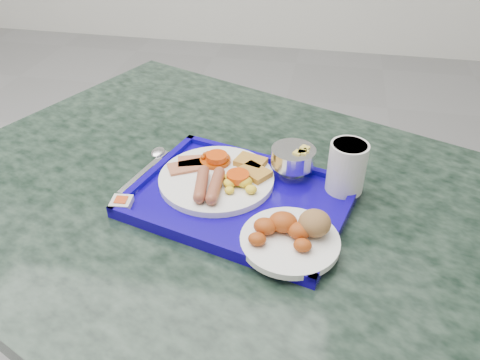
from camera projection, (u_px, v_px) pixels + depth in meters
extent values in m
plane|color=gray|center=(35.00, 324.00, 1.68)|extent=(6.00, 6.00, 0.00)
cylinder|color=gray|center=(249.00, 342.00, 1.14)|extent=(0.12, 0.12, 0.76)
cube|color=black|center=(251.00, 214.00, 0.90)|extent=(1.58, 1.34, 0.04)
cube|color=#100393|center=(240.00, 200.00, 0.89)|extent=(0.46, 0.38, 0.01)
cube|color=#100393|center=(269.00, 159.00, 0.99)|extent=(0.39, 0.11, 0.01)
cube|color=#100393|center=(204.00, 240.00, 0.78)|extent=(0.39, 0.11, 0.01)
cube|color=#100393|center=(339.00, 224.00, 0.82)|extent=(0.09, 0.29, 0.01)
cube|color=#100393|center=(156.00, 170.00, 0.95)|extent=(0.09, 0.29, 0.01)
cylinder|color=white|center=(216.00, 179.00, 0.93)|extent=(0.23, 0.23, 0.01)
cube|color=#C36D4E|center=(197.00, 161.00, 0.96)|extent=(0.09, 0.06, 0.01)
cube|color=#C36D4E|center=(188.00, 167.00, 0.95)|extent=(0.09, 0.07, 0.01)
cylinder|color=#B74407|center=(215.00, 160.00, 0.96)|extent=(0.06, 0.06, 0.01)
sphere|color=#B74407|center=(205.00, 154.00, 0.97)|extent=(0.01, 0.01, 0.01)
sphere|color=#B74407|center=(207.00, 154.00, 0.97)|extent=(0.01, 0.01, 0.01)
sphere|color=#B74407|center=(213.00, 158.00, 0.96)|extent=(0.01, 0.01, 0.01)
sphere|color=#B74407|center=(203.00, 158.00, 0.96)|extent=(0.01, 0.01, 0.01)
sphere|color=#B74407|center=(216.00, 155.00, 0.97)|extent=(0.01, 0.01, 0.01)
sphere|color=#B74407|center=(223.00, 160.00, 0.95)|extent=(0.01, 0.01, 0.01)
sphere|color=#B74407|center=(225.00, 156.00, 0.96)|extent=(0.01, 0.01, 0.01)
sphere|color=#B74407|center=(208.00, 159.00, 0.95)|extent=(0.01, 0.01, 0.01)
sphere|color=#B74407|center=(218.00, 154.00, 0.97)|extent=(0.01, 0.01, 0.01)
sphere|color=#B74407|center=(208.00, 153.00, 0.97)|extent=(0.01, 0.01, 0.01)
sphere|color=#B74407|center=(222.00, 154.00, 0.97)|extent=(0.01, 0.01, 0.01)
sphere|color=#B74407|center=(207.00, 155.00, 0.97)|extent=(0.01, 0.01, 0.01)
sphere|color=#B74407|center=(220.00, 153.00, 0.98)|extent=(0.01, 0.01, 0.01)
sphere|color=#B74407|center=(217.00, 153.00, 0.97)|extent=(0.01, 0.01, 0.01)
sphere|color=#B74407|center=(225.00, 161.00, 0.95)|extent=(0.01, 0.01, 0.01)
sphere|color=#B74407|center=(226.00, 159.00, 0.95)|extent=(0.01, 0.01, 0.01)
cube|color=#B37A2C|center=(251.00, 162.00, 0.95)|extent=(0.07, 0.06, 0.01)
cube|color=#B37A2C|center=(254.00, 172.00, 0.92)|extent=(0.07, 0.07, 0.01)
cylinder|color=brown|center=(201.00, 184.00, 0.88)|extent=(0.04, 0.09, 0.02)
cylinder|color=brown|center=(216.00, 185.00, 0.88)|extent=(0.03, 0.09, 0.02)
ellipsoid|color=yellow|center=(244.00, 181.00, 0.89)|extent=(0.03, 0.03, 0.02)
ellipsoid|color=yellow|center=(229.00, 190.00, 0.88)|extent=(0.02, 0.02, 0.01)
ellipsoid|color=yellow|center=(251.00, 189.00, 0.88)|extent=(0.02, 0.02, 0.01)
ellipsoid|color=yellow|center=(239.00, 176.00, 0.91)|extent=(0.03, 0.03, 0.02)
ellipsoid|color=yellow|center=(230.00, 183.00, 0.89)|extent=(0.02, 0.02, 0.02)
ellipsoid|color=yellow|center=(246.00, 182.00, 0.90)|extent=(0.02, 0.02, 0.02)
ellipsoid|color=yellow|center=(229.00, 177.00, 0.91)|extent=(0.02, 0.02, 0.01)
ellipsoid|color=yellow|center=(242.00, 181.00, 0.90)|extent=(0.03, 0.03, 0.02)
ellipsoid|color=yellow|center=(237.00, 175.00, 0.92)|extent=(0.02, 0.02, 0.01)
cylinder|color=#B92F04|center=(217.00, 157.00, 0.95)|extent=(0.04, 0.04, 0.01)
cylinder|color=#B92F04|center=(238.00, 176.00, 0.90)|extent=(0.04, 0.04, 0.01)
cylinder|color=white|center=(290.00, 241.00, 0.78)|extent=(0.17, 0.17, 0.01)
ellipsoid|color=#B54915|center=(303.00, 245.00, 0.75)|extent=(0.03, 0.03, 0.02)
ellipsoid|color=#B54915|center=(299.00, 231.00, 0.77)|extent=(0.04, 0.03, 0.03)
ellipsoid|color=#B54915|center=(283.00, 222.00, 0.79)|extent=(0.05, 0.04, 0.03)
ellipsoid|color=#B54915|center=(265.00, 226.00, 0.78)|extent=(0.04, 0.03, 0.03)
ellipsoid|color=#B54915|center=(257.00, 239.00, 0.76)|extent=(0.03, 0.03, 0.02)
ellipsoid|color=olive|center=(315.00, 223.00, 0.78)|extent=(0.06, 0.06, 0.04)
cylinder|color=silver|center=(292.00, 173.00, 0.95)|extent=(0.06, 0.06, 0.01)
cylinder|color=silver|center=(292.00, 168.00, 0.94)|extent=(0.02, 0.02, 0.02)
cylinder|color=silver|center=(293.00, 157.00, 0.93)|extent=(0.09, 0.09, 0.03)
cube|color=#E1CC55|center=(304.00, 153.00, 0.91)|extent=(0.02, 0.02, 0.01)
cube|color=#E1CC55|center=(298.00, 155.00, 0.91)|extent=(0.02, 0.02, 0.01)
cube|color=#E1CC55|center=(302.00, 154.00, 0.91)|extent=(0.02, 0.02, 0.01)
cube|color=#E1CC55|center=(305.00, 150.00, 0.92)|extent=(0.02, 0.02, 0.01)
cylinder|color=silver|center=(347.00, 167.00, 0.88)|extent=(0.07, 0.07, 0.10)
cylinder|color=#D75B0B|center=(350.00, 147.00, 0.86)|extent=(0.06, 0.06, 0.01)
cube|color=silver|center=(149.00, 175.00, 0.94)|extent=(0.02, 0.13, 0.00)
ellipsoid|color=silver|center=(158.00, 152.00, 1.01)|extent=(0.03, 0.04, 0.01)
cube|color=silver|center=(144.00, 171.00, 0.96)|extent=(0.05, 0.16, 0.00)
cube|color=silver|center=(122.00, 203.00, 0.86)|extent=(0.04, 0.04, 0.01)
cube|color=#CB4116|center=(121.00, 200.00, 0.86)|extent=(0.02, 0.02, 0.00)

